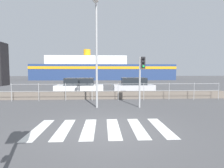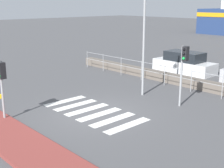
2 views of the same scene
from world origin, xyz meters
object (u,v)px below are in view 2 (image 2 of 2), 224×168
traffic_light_near (1,75)px  traffic_light_far (184,63)px  parked_car_white (184,63)px  streetlamp (142,27)px

traffic_light_near → traffic_light_far: size_ratio=0.87×
parked_car_white → traffic_light_near: bearing=-88.4°
traffic_light_far → streetlamp: bearing=-177.5°
traffic_light_near → parked_car_white: (-0.38, 13.76, -1.35)m
traffic_light_near → parked_car_white: size_ratio=0.57×
traffic_light_near → traffic_light_far: 8.20m
parked_car_white → traffic_light_far: bearing=-56.2°
traffic_light_near → parked_car_white: bearing=91.6°
streetlamp → traffic_light_near: bearing=-102.0°
traffic_light_far → parked_car_white: bearing=123.8°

